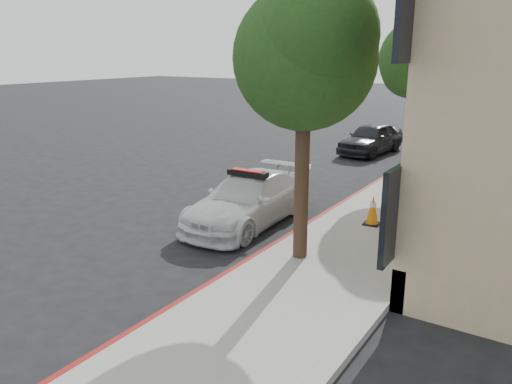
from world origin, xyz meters
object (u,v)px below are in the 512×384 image
Objects in this scene: police_car at (248,200)px; traffic_cone at (373,210)px; parked_car_far at (448,117)px; fire_hydrant at (395,202)px; parked_car_mid at (371,138)px.

police_car is 5.91× the size of traffic_cone.
police_car is 0.98× the size of parked_car_far.
parked_car_far reaches higher than police_car.
parked_car_far is 6.21× the size of fire_hydrant.
fire_hydrant is (2.50, -17.27, -0.25)m from parked_car_far.
parked_car_far is at bearing 86.01° from police_car.
parked_car_far is at bearing 97.07° from traffic_cone.
police_car is 3.93m from fire_hydrant.
parked_car_mid is at bearing 110.62° from traffic_cone.
fire_hydrant is (3.15, 2.34, -0.14)m from police_car.
parked_car_far reaches higher than traffic_cone.
parked_car_mid is 5.33× the size of fire_hydrant.
parked_car_far reaches higher than fire_hydrant.
parked_car_mid is at bearing 91.36° from police_car.
police_car is at bearing -156.28° from traffic_cone.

